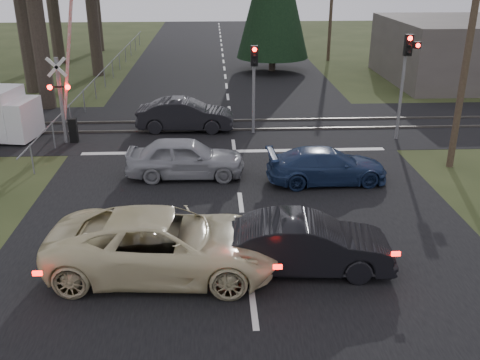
{
  "coord_description": "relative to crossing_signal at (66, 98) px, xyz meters",
  "views": [
    {
      "loc": [
        -0.85,
        -13.44,
        7.65
      ],
      "look_at": [
        -0.08,
        1.86,
        1.3
      ],
      "focal_mm": 40.0,
      "sensor_mm": 36.0,
      "label": 1
    }
  ],
  "objects": [
    {
      "name": "traffic_signal_center",
      "position": [
        8.27,
        0.89,
        0.75
      ],
      "size": [
        0.32,
        0.48,
        4.1
      ],
      "color": "slate",
      "rests_on": "ground"
    },
    {
      "name": "utility_pole_near",
      "position": [
        15.77,
        -3.79,
        2.67
      ],
      "size": [
        1.8,
        0.26,
        9.0
      ],
      "color": "#4C3D2D",
      "rests_on": "ground"
    },
    {
      "name": "ground",
      "position": [
        7.27,
        -9.79,
        -2.06
      ],
      "size": [
        120.0,
        120.0,
        0.0
      ],
      "primitive_type": "plane",
      "color": "#2A3317",
      "rests_on": "ground"
    },
    {
      "name": "traffic_signal_right",
      "position": [
        14.82,
        -0.31,
        1.26
      ],
      "size": [
        0.68,
        0.48,
        4.7
      ],
      "color": "slate",
      "rests_on": "ground"
    },
    {
      "name": "blue_sedan",
      "position": [
        10.53,
        -5.12,
        -1.42
      ],
      "size": [
        4.48,
        1.99,
        1.28
      ],
      "primitive_type": "imported",
      "rotation": [
        0.0,
        0.0,
        1.62
      ],
      "color": "navy",
      "rests_on": "ground"
    },
    {
      "name": "crossing_signal",
      "position": [
        0.0,
        0.0,
        0.0
      ],
      "size": [
        1.62,
        0.38,
        6.96
      ],
      "color": "slate",
      "rests_on": "ground"
    },
    {
      "name": "road",
      "position": [
        7.27,
        0.21,
        -2.05
      ],
      "size": [
        14.0,
        100.0,
        0.01
      ],
      "primitive_type": "cube",
      "color": "black",
      "rests_on": "ground"
    },
    {
      "name": "rail_near",
      "position": [
        7.27,
        1.41,
        -2.01
      ],
      "size": [
        120.0,
        0.12,
        0.1
      ],
      "primitive_type": "cube",
      "color": "#59544C",
      "rests_on": "ground"
    },
    {
      "name": "silver_car",
      "position": [
        5.33,
        -4.32,
        -1.31
      ],
      "size": [
        4.44,
        1.85,
        1.5
      ],
      "primitive_type": "imported",
      "rotation": [
        0.0,
        0.0,
        1.55
      ],
      "color": "gray",
      "rests_on": "ground"
    },
    {
      "name": "rail_far",
      "position": [
        7.27,
        3.01,
        -2.01
      ],
      "size": [
        120.0,
        0.12,
        0.1
      ],
      "primitive_type": "cube",
      "color": "#59544C",
      "rests_on": "ground"
    },
    {
      "name": "fence_left",
      "position": [
        -0.53,
        12.71,
        -2.06
      ],
      "size": [
        0.1,
        36.0,
        1.2
      ],
      "primitive_type": null,
      "color": "slate",
      "rests_on": "ground"
    },
    {
      "name": "dark_hatchback",
      "position": [
        8.76,
        -11.07,
        -1.31
      ],
      "size": [
        4.61,
        1.88,
        1.49
      ],
      "primitive_type": "imported",
      "rotation": [
        0.0,
        0.0,
        1.5
      ],
      "color": "black",
      "rests_on": "ground"
    },
    {
      "name": "rail_corridor",
      "position": [
        7.27,
        2.21,
        -2.05
      ],
      "size": [
        120.0,
        8.0,
        0.01
      ],
      "primitive_type": "cube",
      "color": "black",
      "rests_on": "ground"
    },
    {
      "name": "cream_coupe",
      "position": [
        5.08,
        -11.01,
        -1.23
      ],
      "size": [
        6.16,
        3.16,
        1.66
      ],
      "primitive_type": "imported",
      "rotation": [
        0.0,
        0.0,
        1.5
      ],
      "color": "beige",
      "rests_on": "ground"
    },
    {
      "name": "dark_car_far",
      "position": [
        5.06,
        1.62,
        -1.3
      ],
      "size": [
        4.65,
        1.84,
        1.5
      ],
      "primitive_type": "imported",
      "rotation": [
        0.0,
        0.0,
        1.52
      ],
      "color": "black",
      "rests_on": "ground"
    },
    {
      "name": "stop_line",
      "position": [
        7.27,
        -1.59,
        -2.05
      ],
      "size": [
        13.0,
        0.35,
        0.0
      ],
      "primitive_type": "cube",
      "color": "silver",
      "rests_on": "ground"
    }
  ]
}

